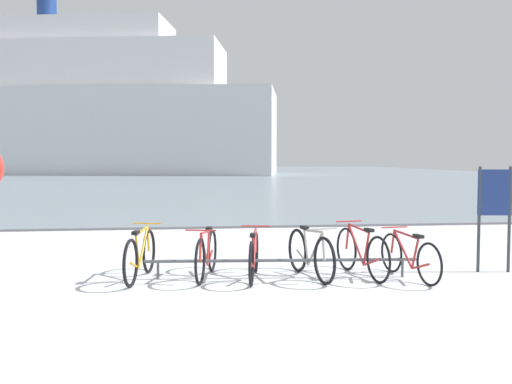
% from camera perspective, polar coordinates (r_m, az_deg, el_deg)
% --- Properties ---
extents(ground, '(80.00, 132.00, 0.08)m').
position_cam_1_polar(ground, '(59.27, -5.73, 1.53)').
color(ground, silver).
extents(bike_rack, '(4.24, 0.36, 0.31)m').
position_cam_1_polar(bike_rack, '(8.96, 2.55, -6.89)').
color(bike_rack, '#4C5156').
rests_on(bike_rack, ground).
extents(bicycle_0, '(0.49, 1.74, 0.83)m').
position_cam_1_polar(bicycle_0, '(9.01, -11.45, -6.22)').
color(bicycle_0, black).
rests_on(bicycle_0, ground).
extents(bicycle_1, '(0.53, 1.71, 0.82)m').
position_cam_1_polar(bicycle_1, '(8.99, -4.96, -6.22)').
color(bicycle_1, black).
rests_on(bicycle_1, ground).
extents(bicycle_2, '(0.49, 1.67, 0.78)m').
position_cam_1_polar(bicycle_2, '(8.88, -0.22, -6.41)').
color(bicycle_2, black).
rests_on(bicycle_2, ground).
extents(bicycle_3, '(0.52, 1.71, 0.83)m').
position_cam_1_polar(bicycle_3, '(8.99, 5.44, -6.18)').
color(bicycle_3, black).
rests_on(bicycle_3, ground).
extents(bicycle_4, '(0.49, 1.76, 0.84)m').
position_cam_1_polar(bicycle_4, '(9.23, 10.46, -5.94)').
color(bicycle_4, black).
rests_on(bicycle_4, ground).
extents(bicycle_5, '(0.48, 1.69, 0.76)m').
position_cam_1_polar(bicycle_5, '(9.21, 15.02, -6.22)').
color(bicycle_5, black).
rests_on(bicycle_5, ground).
extents(info_sign, '(0.55, 0.12, 1.74)m').
position_cam_1_polar(info_sign, '(10.11, 22.69, -0.90)').
color(info_sign, '#33383D').
rests_on(info_sign, ground).
extents(ferry_ship, '(42.77, 20.22, 21.95)m').
position_cam_1_polar(ferry_ship, '(70.44, -15.57, 7.75)').
color(ferry_ship, silver).
rests_on(ferry_ship, ground).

